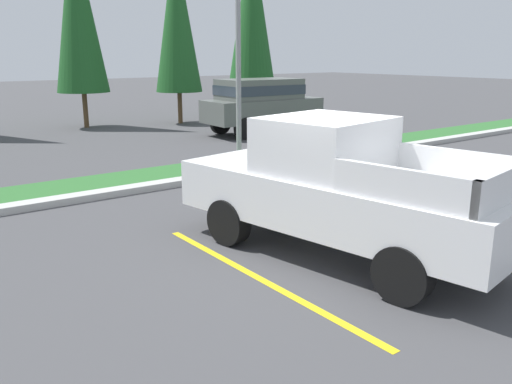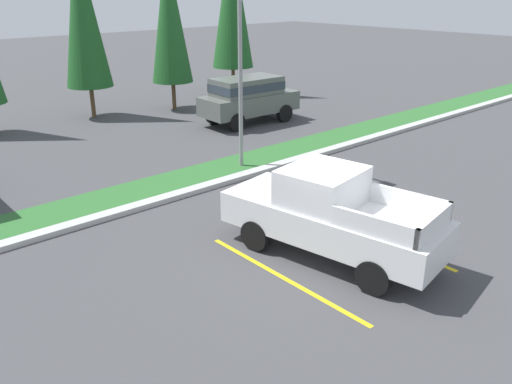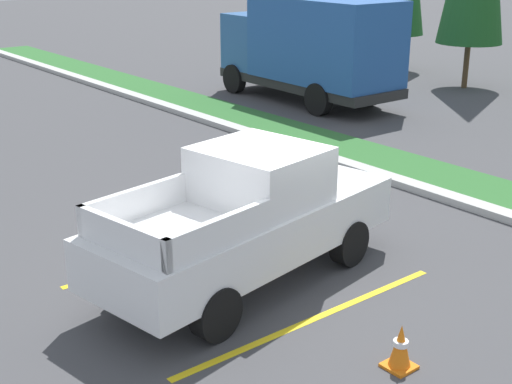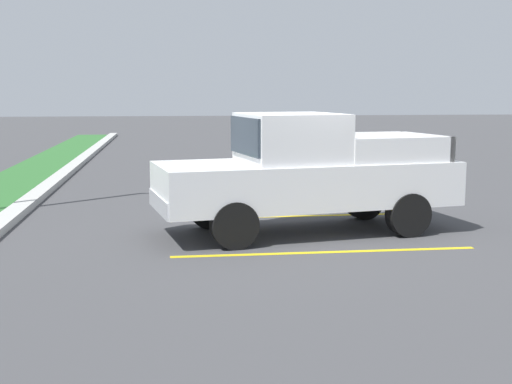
{
  "view_description": "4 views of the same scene",
  "coord_description": "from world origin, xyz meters",
  "views": [
    {
      "loc": [
        -5.69,
        -5.94,
        3.02
      ],
      "look_at": [
        -0.46,
        1.05,
        0.75
      ],
      "focal_mm": 37.43,
      "sensor_mm": 36.0,
      "label": 1
    },
    {
      "loc": [
        -8.61,
        -7.58,
        5.97
      ],
      "look_at": [
        -0.62,
        1.48,
        1.2
      ],
      "focal_mm": 36.91,
      "sensor_mm": 36.0,
      "label": 2
    },
    {
      "loc": [
        7.86,
        -6.55,
        4.98
      ],
      "look_at": [
        -0.53,
        0.15,
        1.19
      ],
      "focal_mm": 49.33,
      "sensor_mm": 36.0,
      "label": 3
    },
    {
      "loc": [
        -11.56,
        1.95,
        2.46
      ],
      "look_at": [
        -0.15,
        0.45,
        0.76
      ],
      "focal_mm": 47.48,
      "sensor_mm": 36.0,
      "label": 4
    }
  ],
  "objects": [
    {
      "name": "pickup_truck_main",
      "position": [
        -0.01,
        -0.41,
        1.04
      ],
      "size": [
        2.77,
        5.47,
        2.1
      ],
      "color": "black",
      "rests_on": "ground"
    },
    {
      "name": "parking_line_far",
      "position": [
        1.55,
        -0.46,
        0.0
      ],
      "size": [
        0.12,
        4.8,
        0.01
      ],
      "primitive_type": "cube",
      "color": "yellow",
      "rests_on": "ground"
    },
    {
      "name": "curb_strip",
      "position": [
        0.0,
        5.0,
        0.07
      ],
      "size": [
        56.0,
        0.4,
        0.15
      ],
      "primitive_type": "cube",
      "color": "#B2B2AD",
      "rests_on": "ground"
    },
    {
      "name": "cypress_tree_far_right",
      "position": [
        10.59,
        16.17,
        5.21
      ],
      "size": [
        2.3,
        2.3,
        8.84
      ],
      "color": "brown",
      "rests_on": "ground"
    },
    {
      "name": "grass_median",
      "position": [
        0.0,
        6.1,
        0.03
      ],
      "size": [
        56.0,
        1.8,
        0.06
      ],
      "primitive_type": "cube",
      "color": "#2D662D",
      "rests_on": "ground"
    },
    {
      "name": "street_light",
      "position": [
        2.59,
        5.74,
        3.86
      ],
      "size": [
        0.24,
        1.49,
        6.64
      ],
      "color": "gray",
      "rests_on": "ground"
    },
    {
      "name": "cypress_tree_rightmost",
      "position": [
        5.94,
        15.25,
        4.58
      ],
      "size": [
        2.02,
        2.02,
        7.78
      ],
      "color": "brown",
      "rests_on": "ground"
    },
    {
      "name": "suv_distant",
      "position": [
        6.86,
        10.49,
        1.24
      ],
      "size": [
        4.66,
        2.09,
        2.1
      ],
      "color": "black",
      "rests_on": "ground"
    },
    {
      "name": "cypress_tree_right_inner",
      "position": [
        2.06,
        16.37,
        4.82
      ],
      "size": [
        2.13,
        2.13,
        8.19
      ],
      "color": "brown",
      "rests_on": "ground"
    },
    {
      "name": "parking_line_near",
      "position": [
        -1.55,
        -0.46,
        0.0
      ],
      "size": [
        0.12,
        4.8,
        0.01
      ],
      "primitive_type": "cube",
      "color": "yellow",
      "rests_on": "ground"
    },
    {
      "name": "traffic_cone",
      "position": [
        3.09,
        -0.46,
        0.29
      ],
      "size": [
        0.36,
        0.36,
        0.6
      ],
      "color": "orange",
      "rests_on": "ground"
    },
    {
      "name": "ground_plane",
      "position": [
        0.0,
        0.0,
        0.0
      ],
      "size": [
        120.0,
        120.0,
        0.0
      ],
      "primitive_type": "plane",
      "color": "#424244"
    }
  ]
}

